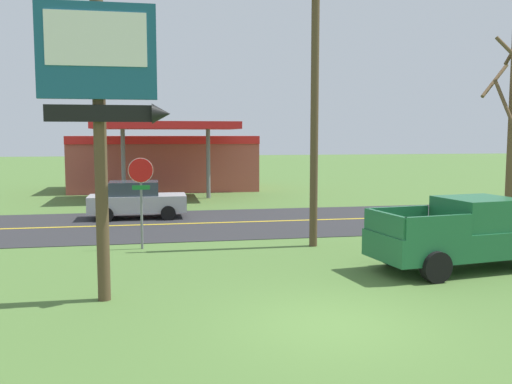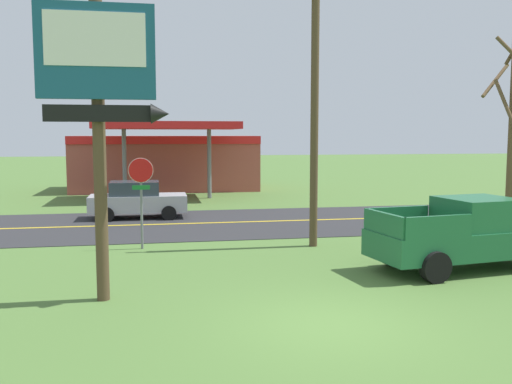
{
  "view_description": "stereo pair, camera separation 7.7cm",
  "coord_description": "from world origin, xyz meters",
  "px_view_note": "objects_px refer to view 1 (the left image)",
  "views": [
    {
      "loc": [
        -3.39,
        -10.13,
        3.68
      ],
      "look_at": [
        0.0,
        8.0,
        1.8
      ],
      "focal_mm": 39.48,
      "sensor_mm": 36.0,
      "label": 1
    },
    {
      "loc": [
        -3.32,
        -10.14,
        3.68
      ],
      "look_at": [
        0.0,
        8.0,
        1.8
      ],
      "focal_mm": 39.48,
      "sensor_mm": 36.0,
      "label": 2
    }
  ],
  "objects_px": {
    "stop_sign": "(141,187)",
    "gas_station": "(164,161)",
    "utility_pole": "(315,93)",
    "pickup_green_parked_on_lawn": "(466,234)",
    "motel_sign": "(101,91)",
    "car_silver_near_lane": "(137,200)"
  },
  "relations": [
    {
      "from": "utility_pole",
      "to": "pickup_green_parked_on_lawn",
      "type": "height_order",
      "value": "utility_pole"
    },
    {
      "from": "motel_sign",
      "to": "car_silver_near_lane",
      "type": "height_order",
      "value": "motel_sign"
    },
    {
      "from": "pickup_green_parked_on_lawn",
      "to": "stop_sign",
      "type": "bearing_deg",
      "value": 153.45
    },
    {
      "from": "motel_sign",
      "to": "utility_pole",
      "type": "height_order",
      "value": "utility_pole"
    },
    {
      "from": "stop_sign",
      "to": "pickup_green_parked_on_lawn",
      "type": "bearing_deg",
      "value": -26.55
    },
    {
      "from": "utility_pole",
      "to": "car_silver_near_lane",
      "type": "relative_size",
      "value": 2.25
    },
    {
      "from": "stop_sign",
      "to": "pickup_green_parked_on_lawn",
      "type": "height_order",
      "value": "stop_sign"
    },
    {
      "from": "motel_sign",
      "to": "stop_sign",
      "type": "relative_size",
      "value": 2.29
    },
    {
      "from": "motel_sign",
      "to": "pickup_green_parked_on_lawn",
      "type": "height_order",
      "value": "motel_sign"
    },
    {
      "from": "motel_sign",
      "to": "car_silver_near_lane",
      "type": "relative_size",
      "value": 1.61
    },
    {
      "from": "utility_pole",
      "to": "stop_sign",
      "type": "bearing_deg",
      "value": 174.43
    },
    {
      "from": "pickup_green_parked_on_lawn",
      "to": "car_silver_near_lane",
      "type": "height_order",
      "value": "pickup_green_parked_on_lawn"
    },
    {
      "from": "gas_station",
      "to": "car_silver_near_lane",
      "type": "height_order",
      "value": "gas_station"
    },
    {
      "from": "motel_sign",
      "to": "pickup_green_parked_on_lawn",
      "type": "xyz_separation_m",
      "value": [
        9.47,
        1.33,
        -3.65
      ]
    },
    {
      "from": "pickup_green_parked_on_lawn",
      "to": "motel_sign",
      "type": "bearing_deg",
      "value": -171.99
    },
    {
      "from": "gas_station",
      "to": "stop_sign",
      "type": "bearing_deg",
      "value": -93.44
    },
    {
      "from": "gas_station",
      "to": "car_silver_near_lane",
      "type": "distance_m",
      "value": 13.19
    },
    {
      "from": "gas_station",
      "to": "pickup_green_parked_on_lawn",
      "type": "relative_size",
      "value": 2.21
    },
    {
      "from": "motel_sign",
      "to": "utility_pole",
      "type": "bearing_deg",
      "value": 39.58
    },
    {
      "from": "stop_sign",
      "to": "gas_station",
      "type": "bearing_deg",
      "value": 86.56
    },
    {
      "from": "pickup_green_parked_on_lawn",
      "to": "car_silver_near_lane",
      "type": "xyz_separation_m",
      "value": [
        -9.11,
        11.23,
        -0.13
      ]
    },
    {
      "from": "motel_sign",
      "to": "gas_station",
      "type": "relative_size",
      "value": 0.56
    }
  ]
}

